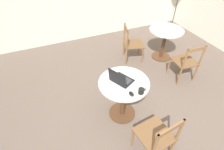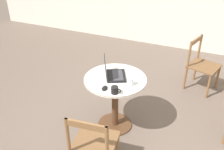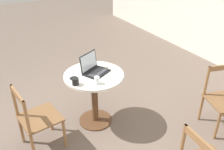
{
  "view_description": "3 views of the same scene",
  "coord_description": "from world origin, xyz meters",
  "px_view_note": "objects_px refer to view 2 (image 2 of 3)",
  "views": [
    {
      "loc": [
        -1.07,
        -1.43,
        2.54
      ],
      "look_at": [
        -0.21,
        0.58,
        0.68
      ],
      "focal_mm": 28.0,
      "sensor_mm": 36.0,
      "label": 1
    },
    {
      "loc": [
        0.86,
        -2.15,
        2.35
      ],
      "look_at": [
        -0.24,
        0.37,
        0.73
      ],
      "focal_mm": 40.0,
      "sensor_mm": 36.0,
      "label": 2
    },
    {
      "loc": [
        2.38,
        -0.92,
        2.31
      ],
      "look_at": [
        -0.22,
        0.58,
        0.62
      ],
      "focal_mm": 40.0,
      "sensor_mm": 36.0,
      "label": 3
    }
  ],
  "objects_px": {
    "mug": "(115,90)",
    "cafe_table_near": "(115,91)",
    "mouse": "(104,88)",
    "laptop": "(113,73)",
    "chair_mid_left": "(201,65)",
    "drinking_glass": "(131,82)",
    "chair_near_front": "(93,145)"
  },
  "relations": [
    {
      "from": "chair_near_front",
      "to": "laptop",
      "type": "relative_size",
      "value": 2.16
    },
    {
      "from": "mug",
      "to": "drinking_glass",
      "type": "height_order",
      "value": "drinking_glass"
    },
    {
      "from": "cafe_table_near",
      "to": "mouse",
      "type": "height_order",
      "value": "mouse"
    },
    {
      "from": "mouse",
      "to": "drinking_glass",
      "type": "relative_size",
      "value": 1.1
    },
    {
      "from": "cafe_table_near",
      "to": "drinking_glass",
      "type": "relative_size",
      "value": 8.52
    },
    {
      "from": "chair_near_front",
      "to": "drinking_glass",
      "type": "distance_m",
      "value": 0.84
    },
    {
      "from": "mouse",
      "to": "laptop",
      "type": "bearing_deg",
      "value": 94.85
    },
    {
      "from": "cafe_table_near",
      "to": "drinking_glass",
      "type": "distance_m",
      "value": 0.34
    },
    {
      "from": "mouse",
      "to": "drinking_glass",
      "type": "height_order",
      "value": "drinking_glass"
    },
    {
      "from": "chair_mid_left",
      "to": "mouse",
      "type": "distance_m",
      "value": 1.98
    },
    {
      "from": "laptop",
      "to": "mug",
      "type": "distance_m",
      "value": 0.37
    },
    {
      "from": "chair_near_front",
      "to": "laptop",
      "type": "distance_m",
      "value": 0.93
    },
    {
      "from": "mug",
      "to": "drinking_glass",
      "type": "distance_m",
      "value": 0.25
    },
    {
      "from": "chair_near_front",
      "to": "cafe_table_near",
      "type": "bearing_deg",
      "value": 96.85
    },
    {
      "from": "mug",
      "to": "drinking_glass",
      "type": "relative_size",
      "value": 1.3
    },
    {
      "from": "mouse",
      "to": "mug",
      "type": "xyz_separation_m",
      "value": [
        0.14,
        -0.02,
        0.03
      ]
    },
    {
      "from": "chair_mid_left",
      "to": "laptop",
      "type": "distance_m",
      "value": 1.74
    },
    {
      "from": "cafe_table_near",
      "to": "mug",
      "type": "xyz_separation_m",
      "value": [
        0.12,
        -0.3,
        0.24
      ]
    },
    {
      "from": "chair_near_front",
      "to": "drinking_glass",
      "type": "xyz_separation_m",
      "value": [
        0.13,
        0.74,
        0.37
      ]
    },
    {
      "from": "chair_mid_left",
      "to": "mouse",
      "type": "xyz_separation_m",
      "value": [
        -0.94,
        -1.71,
        0.34
      ]
    },
    {
      "from": "laptop",
      "to": "mouse",
      "type": "height_order",
      "value": "laptop"
    },
    {
      "from": "laptop",
      "to": "mouse",
      "type": "relative_size",
      "value": 3.95
    },
    {
      "from": "chair_mid_left",
      "to": "mug",
      "type": "bearing_deg",
      "value": -114.89
    },
    {
      "from": "chair_near_front",
      "to": "mouse",
      "type": "distance_m",
      "value": 0.65
    },
    {
      "from": "laptop",
      "to": "drinking_glass",
      "type": "relative_size",
      "value": 4.33
    },
    {
      "from": "mouse",
      "to": "chair_near_front",
      "type": "bearing_deg",
      "value": -77.7
    },
    {
      "from": "chair_near_front",
      "to": "mouse",
      "type": "height_order",
      "value": "chair_near_front"
    },
    {
      "from": "chair_mid_left",
      "to": "drinking_glass",
      "type": "bearing_deg",
      "value": -114.95
    },
    {
      "from": "laptop",
      "to": "drinking_glass",
      "type": "distance_m",
      "value": 0.29
    },
    {
      "from": "mug",
      "to": "cafe_table_near",
      "type": "bearing_deg",
      "value": 111.9
    },
    {
      "from": "laptop",
      "to": "mouse",
      "type": "bearing_deg",
      "value": -85.15
    },
    {
      "from": "cafe_table_near",
      "to": "laptop",
      "type": "relative_size",
      "value": 1.97
    }
  ]
}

